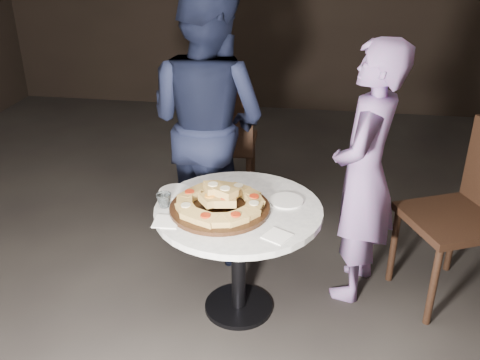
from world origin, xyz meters
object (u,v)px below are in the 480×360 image
Objects in this scene: serving_board at (220,208)px; focaccia_pile at (220,200)px; table at (239,228)px; chair_far at (223,138)px; water_glass at (164,200)px; diner_teal at (364,175)px; chair_right at (471,205)px; diner_navy at (208,122)px.

serving_board is 1.12× the size of focaccia_pile.
table is 0.93× the size of chair_far.
water_glass reaches higher than serving_board.
focaccia_pile is 1.20m from chair_far.
serving_board is 0.35× the size of diner_teal.
serving_board is at bearing -73.73° from focaccia_pile.
chair_far is at bearing 99.67° from focaccia_pile.
diner_teal is (0.63, 0.29, 0.20)m from table.
chair_far is 1.69m from chair_right.
diner_navy is at bearing 113.47° from table.
chair_right is at bearing 149.02° from chair_far.
table is 0.61× the size of diner_teal.
chair_right is (1.29, 0.38, -0.08)m from serving_board.
focaccia_pile reaches higher than table.
table is at bearing 25.13° from focaccia_pile.
focaccia_pile is at bearing -97.92° from chair_right.
chair_right reaches higher than focaccia_pile.
chair_far is 0.96× the size of chair_right.
focaccia_pile is 0.45× the size of chair_right.
focaccia_pile is (-0.09, -0.04, 0.17)m from table.
diner_navy is 1.00m from diner_teal.
focaccia_pile is 5.80× the size of water_glass.
serving_board is 0.30× the size of diner_navy.
chair_right is at bearing -167.89° from diner_navy.
chair_right is at bearing 16.24° from serving_board.
diner_navy is at bearing 86.44° from chair_far.
chair_far is (-0.20, 1.17, -0.14)m from focaccia_pile.
diner_navy is at bearing 105.98° from focaccia_pile.
diner_navy is (-0.21, 0.72, 0.19)m from serving_board.
diner_navy is 1.15× the size of diner_teal.
diner_navy is at bearing 83.81° from water_glass.
focaccia_pile is 0.27× the size of diner_navy.
chair_far is at bearing -65.78° from diner_navy.
focaccia_pile is 1.35m from chair_right.
diner_teal reaches higher than focaccia_pile.
diner_navy is at bearing -126.90° from chair_right.
table is 0.53× the size of diner_navy.
water_glass is at bearing 83.03° from chair_far.
diner_teal is at bearing -109.97° from chair_right.
water_glass is 0.08× the size of chair_far.
water_glass reaches higher than table.
diner_teal is (-0.58, -0.04, 0.15)m from chair_right.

